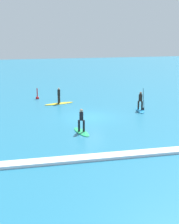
{
  "coord_description": "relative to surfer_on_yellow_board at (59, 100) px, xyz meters",
  "views": [
    {
      "loc": [
        -6.11,
        -27.37,
        7.75
      ],
      "look_at": [
        0.0,
        0.0,
        0.5
      ],
      "focal_mm": 51.65,
      "sensor_mm": 36.0,
      "label": 1
    }
  ],
  "objects": [
    {
      "name": "surfer_on_green_board",
      "position": [
        0.44,
        -10.08,
        0.13
      ],
      "size": [
        1.21,
        2.6,
        1.87
      ],
      "rotation": [
        0.0,
        0.0,
        4.91
      ],
      "color": "#23B266",
      "rests_on": "ground_plane"
    },
    {
      "name": "surfer_on_yellow_board",
      "position": [
        0.0,
        0.0,
        0.0
      ],
      "size": [
        3.31,
        1.53,
        1.75
      ],
      "rotation": [
        0.0,
        0.0,
        3.4
      ],
      "color": "yellow",
      "rests_on": "ground_plane"
    },
    {
      "name": "surfer_on_blue_board",
      "position": [
        7.4,
        -4.56,
        0.13
      ],
      "size": [
        1.28,
        2.66,
        2.24
      ],
      "rotation": [
        0.0,
        0.0,
        4.49
      ],
      "color": "#1E8CD1",
      "rests_on": "ground_plane"
    },
    {
      "name": "marker_buoy",
      "position": [
        -2.09,
        3.04,
        -0.18
      ],
      "size": [
        0.39,
        0.39,
        1.34
      ],
      "color": "red",
      "rests_on": "ground_plane"
    },
    {
      "name": "wave_crest",
      "position": [
        1.99,
        -15.4,
        -0.3
      ],
      "size": [
        19.26,
        0.9,
        0.18
      ],
      "primitive_type": "cube",
      "color": "white",
      "rests_on": "ground_plane"
    },
    {
      "name": "ground_plane",
      "position": [
        1.99,
        -5.98,
        -0.39
      ],
      "size": [
        120.0,
        120.0,
        0.0
      ],
      "primitive_type": "plane",
      "color": "teal",
      "rests_on": "ground"
    }
  ]
}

